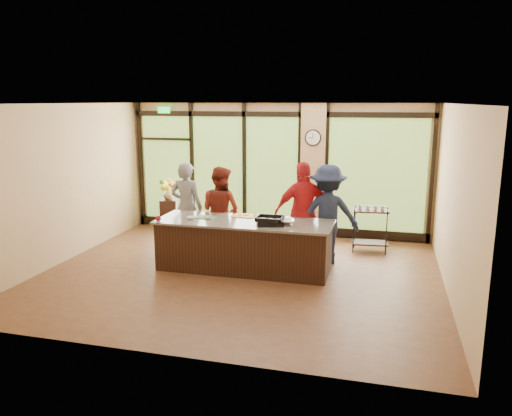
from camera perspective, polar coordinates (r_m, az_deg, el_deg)
The scene contains 25 objects.
floor at distance 9.02m, azimuth -1.88°, elevation -7.60°, with size 7.00×7.00×0.00m, color #4F2E1B.
ceiling at distance 8.49m, azimuth -2.03°, elevation 11.83°, with size 7.00×7.00×0.00m, color white.
back_wall at distance 11.50m, azimuth 2.33°, elevation 4.42°, with size 7.00×7.00×0.00m, color tan.
left_wall at distance 10.18m, azimuth -21.20°, elevation 2.60°, with size 6.00×6.00×0.00m, color tan.
right_wall at distance 8.34m, azimuth 21.75°, elevation 0.59°, with size 6.00×6.00×0.00m, color tan.
window_wall at distance 11.43m, azimuth 3.08°, elevation 3.84°, with size 6.90×0.12×3.00m.
island_base at distance 9.15m, azimuth -1.37°, elevation -4.39°, with size 3.10×1.00×0.88m, color black.
countertop at distance 9.03m, azimuth -1.38°, elevation -1.59°, with size 3.20×1.10×0.04m, color slate.
wall_clock at distance 11.14m, azimuth 6.53°, elevation 7.99°, with size 0.36×0.04×0.36m.
cook_left at distance 10.25m, azimuth -7.93°, elevation 0.11°, with size 0.68×0.44×1.85m, color slate.
cook_midleft at distance 9.94m, azimuth -4.05°, elevation -0.36°, with size 0.87×0.68×1.80m, color maroon.
cook_midright at distance 9.51m, azimuth 5.47°, elevation -0.53°, with size 1.13×0.47×1.94m, color red.
cook_right at distance 9.53m, azimuth 8.16°, elevation -0.72°, with size 1.22×0.70×1.89m, color #1A223B.
roasting_pan at distance 8.73m, azimuth 1.58°, elevation -1.68°, with size 0.46×0.36×0.08m, color black.
mixing_bowl at distance 8.78m, azimuth 3.30°, elevation -1.60°, with size 0.34×0.34×0.08m, color silver.
cutting_board_left at distance 9.32m, azimuth -5.79°, elevation -1.07°, with size 0.36×0.27×0.01m, color #437D2D.
cutting_board_center at distance 9.40m, azimuth -1.31°, elevation -0.88°, with size 0.43×0.32×0.01m, color gold.
cutting_board_right at distance 9.33m, azimuth 0.86°, elevation -0.97°, with size 0.42×0.31×0.01m, color gold.
prep_bowl_near at distance 9.21m, azimuth -7.40°, elevation -1.14°, with size 0.15×0.15×0.05m, color white.
prep_bowl_mid at distance 9.22m, azimuth -5.43°, elevation -1.10°, with size 0.14×0.14×0.04m, color white.
prep_bowl_far at distance 9.38m, azimuth -0.02°, elevation -0.85°, with size 0.12×0.12×0.03m, color white.
red_ramekin at distance 9.18m, azimuth -11.12°, elevation -1.20°, with size 0.11×0.11×0.08m, color maroon.
flower_stand at distance 11.98m, azimuth -9.89°, elevation -0.85°, with size 0.39×0.39×0.77m, color black.
flower_vase at distance 11.88m, azimuth -9.98°, elevation 1.59°, with size 0.26×0.26×0.27m, color #947A51.
bar_cart at distance 10.46m, azimuth 12.95°, elevation -1.78°, with size 0.74×0.47×0.97m.
Camera 1 is at (2.43, -8.13, 3.05)m, focal length 35.00 mm.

